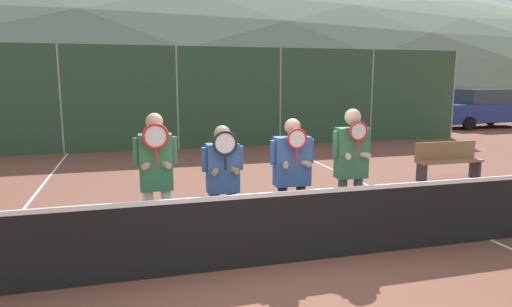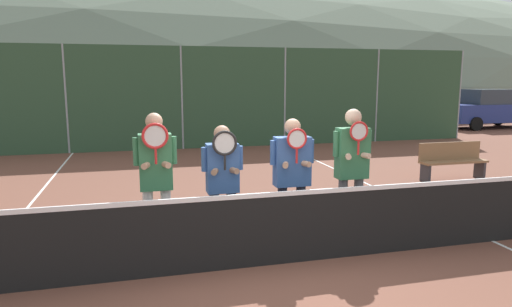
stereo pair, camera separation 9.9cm
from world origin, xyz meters
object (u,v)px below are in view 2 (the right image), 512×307
player_leftmost (156,174)px  car_center (268,113)px  car_left_of_center (132,114)px  car_right_of_center (386,109)px  player_center_left (223,178)px  player_center_right (292,171)px  player_rightmost (352,163)px  bench_courtside (452,160)px  car_far_right (489,108)px

player_leftmost → car_center: bearing=67.7°
car_left_of_center → car_right_of_center: car_left_of_center is taller
player_center_left → car_right_of_center: 15.45m
player_center_left → car_center: bearing=71.3°
player_center_right → car_left_of_center: 12.20m
player_rightmost → car_center: bearing=79.3°
player_center_right → bench_courtside: bearing=31.3°
car_right_of_center → player_center_right: bearing=-125.2°
player_rightmost → car_far_right: size_ratio=0.44×
car_far_right → bench_courtside: size_ratio=2.68×
player_center_left → car_far_right: size_ratio=0.40×
car_center → bench_courtside: size_ratio=3.02×
car_center → bench_courtside: car_center is taller
car_right_of_center → bench_courtside: car_right_of_center is taller
player_center_right → car_center: 12.56m
player_center_left → player_rightmost: player_rightmost is taller
player_leftmost → car_center: (4.97, 12.13, -0.22)m
player_center_right → car_center: player_center_right is taller
player_center_right → car_right_of_center: bearing=54.8°
bench_courtside → car_center: bearing=100.3°
player_center_left → car_left_of_center: bearing=95.9°
player_leftmost → car_right_of_center: bearing=49.4°
car_left_of_center → car_far_right: 15.92m
player_rightmost → car_right_of_center: player_rightmost is taller
player_center_left → player_center_right: size_ratio=0.96×
player_center_left → bench_courtside: size_ratio=1.06×
player_center_right → car_center: (3.17, 12.16, -0.17)m
car_left_of_center → player_leftmost: bearing=-88.1°
player_center_left → car_left_of_center: size_ratio=0.36×
car_far_right → player_center_right: bearing=-139.0°
player_leftmost → player_center_left: size_ratio=1.10×
player_center_right → car_left_of_center: bearing=100.3°
player_center_left → bench_courtside: 6.53m
car_left_of_center → car_right_of_center: 10.78m
player_center_left → car_center: size_ratio=0.35×
player_rightmost → car_far_right: (12.85, 11.94, -0.21)m
player_center_left → player_center_right: 0.95m
car_right_of_center → car_center: bearing=-179.9°
car_center → car_right_of_center: 5.42m
player_center_right → car_far_right: bearing=41.0°
player_center_right → car_right_of_center: car_right_of_center is taller
player_center_right → car_center: bearing=75.4°
player_leftmost → player_center_left: bearing=-1.5°
player_rightmost → car_center: player_rightmost is taller
player_leftmost → car_center: 13.11m
player_leftmost → car_left_of_center: bearing=91.9°
player_leftmost → car_left_of_center: size_ratio=0.40×
player_center_right → player_rightmost: size_ratio=0.94×
player_rightmost → car_left_of_center: bearing=104.4°
player_center_right → car_right_of_center: size_ratio=0.37×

